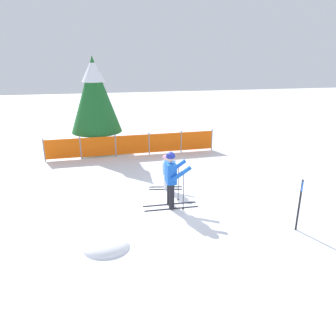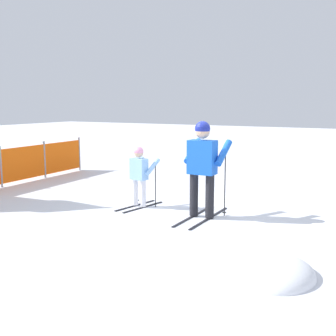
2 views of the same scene
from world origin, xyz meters
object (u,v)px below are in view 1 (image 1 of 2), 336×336
at_px(conifer_far, 94,94).
at_px(trail_marker, 300,200).
at_px(skier_child, 166,169).
at_px(skier_adult, 172,175).
at_px(safety_fence, 133,144).

distance_m(conifer_far, trail_marker, 10.46).
bearing_deg(skier_child, trail_marker, -40.30).
xyz_separation_m(skier_adult, trail_marker, (3.03, -2.05, -0.17)).
bearing_deg(trail_marker, safety_fence, 115.77).
relative_size(safety_fence, conifer_far, 1.77).
bearing_deg(skier_adult, safety_fence, 96.49).
xyz_separation_m(skier_adult, conifer_far, (-2.23, 6.80, 1.65)).
height_order(conifer_far, trail_marker, conifer_far).
bearing_deg(safety_fence, trail_marker, -64.23).
distance_m(skier_adult, trail_marker, 3.66).
height_order(skier_adult, trail_marker, skier_adult).
relative_size(skier_adult, conifer_far, 0.41).
height_order(safety_fence, conifer_far, conifer_far).
height_order(safety_fence, trail_marker, trail_marker).
bearing_deg(trail_marker, conifer_far, 120.72).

